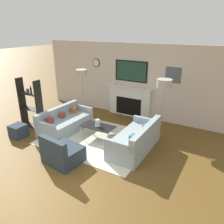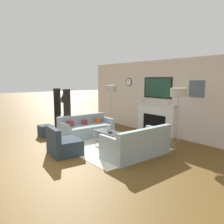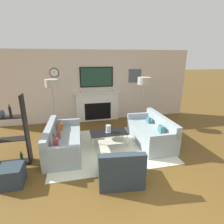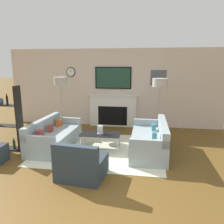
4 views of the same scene
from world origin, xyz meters
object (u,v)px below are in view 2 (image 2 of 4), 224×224
(couch_right, at_px, (137,145))
(ottoman, at_px, (46,131))
(floor_lamp_right, at_px, (179,93))
(armchair, at_px, (63,145))
(floor_lamp_left, at_px, (111,89))
(couch_left, at_px, (86,129))
(coffee_table, at_px, (109,132))
(hurricane_candle, at_px, (109,128))
(shelf_unit, at_px, (62,112))

(couch_right, bearing_deg, ottoman, -162.39)
(ottoman, bearing_deg, floor_lamp_right, 33.35)
(floor_lamp_right, bearing_deg, couch_right, -101.23)
(armchair, xyz_separation_m, floor_lamp_left, (-1.46, 2.82, 1.38))
(couch_left, bearing_deg, armchair, -50.98)
(coffee_table, distance_m, hurricane_candle, 0.12)
(coffee_table, bearing_deg, couch_right, -2.28)
(shelf_unit, bearing_deg, couch_right, 5.04)
(couch_right, bearing_deg, hurricane_candle, 177.36)
(floor_lamp_right, height_order, ottoman, floor_lamp_right)
(hurricane_candle, relative_size, floor_lamp_right, 0.12)
(couch_left, xyz_separation_m, floor_lamp_left, (-0.27, 1.36, 1.36))
(coffee_table, bearing_deg, couch_left, -177.82)
(ottoman, bearing_deg, couch_right, 17.61)
(armchair, relative_size, ottoman, 2.20)
(ottoman, bearing_deg, coffee_table, 27.70)
(couch_right, distance_m, shelf_unit, 3.73)
(armchair, xyz_separation_m, floor_lamp_right, (1.62, 2.82, 1.36))
(floor_lamp_right, bearing_deg, couch_left, -154.23)
(couch_right, height_order, floor_lamp_left, floor_lamp_left)
(coffee_table, xyz_separation_m, shelf_unit, (-2.41, -0.38, 0.41))
(shelf_unit, relative_size, ottoman, 3.83)
(hurricane_candle, bearing_deg, shelf_unit, -170.91)
(armchair, relative_size, floor_lamp_left, 0.54)
(coffee_table, bearing_deg, floor_lamp_right, 40.27)
(armchair, bearing_deg, hurricane_candle, 87.42)
(floor_lamp_left, bearing_deg, armchair, -62.71)
(couch_left, relative_size, couch_right, 1.02)
(shelf_unit, bearing_deg, armchair, -26.02)
(armchair, bearing_deg, floor_lamp_right, 60.15)
(floor_lamp_left, bearing_deg, couch_right, -25.83)
(floor_lamp_right, bearing_deg, shelf_unit, -156.94)
(hurricane_candle, xyz_separation_m, floor_lamp_right, (1.55, 1.30, 1.11))
(hurricane_candle, xyz_separation_m, shelf_unit, (-2.40, -0.38, 0.29))
(couch_left, xyz_separation_m, ottoman, (-0.92, -1.10, -0.07))
(couch_right, bearing_deg, floor_lamp_right, 78.77)
(floor_lamp_left, relative_size, shelf_unit, 1.07)
(coffee_table, bearing_deg, armchair, -92.88)
(couch_left, distance_m, armchair, 1.89)
(hurricane_candle, xyz_separation_m, floor_lamp_left, (-1.52, 1.30, 1.13))
(coffee_table, relative_size, shelf_unit, 0.62)
(floor_lamp_right, bearing_deg, floor_lamp_left, -180.00)
(couch_right, xyz_separation_m, floor_lamp_right, (0.27, 1.36, 1.33))
(couch_left, xyz_separation_m, floor_lamp_right, (2.81, 1.36, 1.35))
(floor_lamp_left, distance_m, shelf_unit, 2.08)
(armchair, relative_size, floor_lamp_right, 0.54)
(couch_left, bearing_deg, shelf_unit, -164.03)
(couch_right, relative_size, floor_lamp_left, 1.03)
(couch_right, distance_m, floor_lamp_right, 1.92)
(armchair, distance_m, floor_lamp_right, 3.53)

